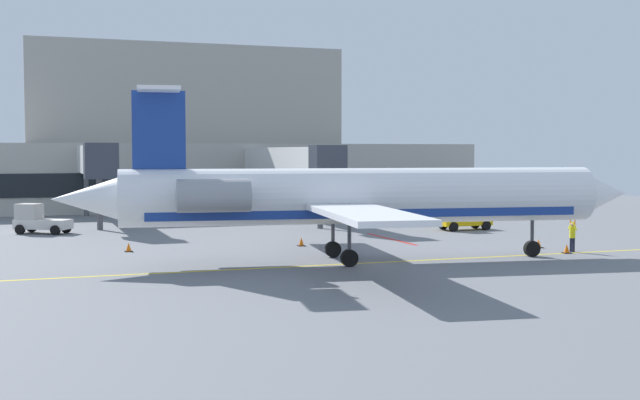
# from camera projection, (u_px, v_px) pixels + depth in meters

# --- Properties ---
(ground) EXTENTS (120.00, 120.00, 0.11)m
(ground) POSITION_uv_depth(u_px,v_px,m) (360.00, 265.00, 43.97)
(ground) COLOR slate
(terminal_building) EXTENTS (69.69, 16.37, 17.22)m
(terminal_building) POSITION_uv_depth(u_px,v_px,m) (159.00, 148.00, 88.28)
(terminal_building) COLOR #ADA89E
(terminal_building) RESTS_ON ground
(jet_bridge_west) EXTENTS (2.40, 18.68, 6.57)m
(jet_bridge_west) POSITION_uv_depth(u_px,v_px,m) (93.00, 161.00, 68.00)
(jet_bridge_west) COLOR silver
(jet_bridge_west) RESTS_ON ground
(jet_bridge_east) EXTENTS (2.40, 23.13, 6.41)m
(jet_bridge_east) POSITION_uv_depth(u_px,v_px,m) (289.00, 162.00, 71.28)
(jet_bridge_east) COLOR silver
(jet_bridge_east) RESTS_ON ground
(regional_jet) EXTENTS (31.89, 24.74, 9.14)m
(regional_jet) POSITION_uv_depth(u_px,v_px,m) (354.00, 197.00, 44.62)
(regional_jet) COLOR white
(regional_jet) RESTS_ON ground
(baggage_tug) EXTENTS (4.07, 1.91, 1.92)m
(baggage_tug) POSITION_uv_depth(u_px,v_px,m) (460.00, 218.00, 62.60)
(baggage_tug) COLOR #E5B20C
(baggage_tug) RESTS_ON ground
(pushback_tractor) EXTENTS (4.19, 3.37, 2.16)m
(pushback_tractor) POSITION_uv_depth(u_px,v_px,m) (38.00, 220.00, 59.98)
(pushback_tractor) COLOR silver
(pushback_tractor) RESTS_ON ground
(belt_loader) EXTENTS (3.65, 3.93, 1.91)m
(belt_loader) POSITION_uv_depth(u_px,v_px,m) (269.00, 209.00, 72.89)
(belt_loader) COLOR #1E4CB2
(belt_loader) RESTS_ON ground
(fuel_tank) EXTENTS (8.31, 3.01, 2.33)m
(fuel_tank) POSITION_uv_depth(u_px,v_px,m) (298.00, 201.00, 77.94)
(fuel_tank) COLOR white
(fuel_tank) RESTS_ON ground
(marshaller) EXTENTS (0.34, 0.83, 1.92)m
(marshaller) POSITION_uv_depth(u_px,v_px,m) (572.00, 236.00, 48.98)
(marshaller) COLOR #191E33
(marshaller) RESTS_ON ground
(safety_cone_alpha) EXTENTS (0.47, 0.47, 0.55)m
(safety_cone_alpha) POSITION_uv_depth(u_px,v_px,m) (301.00, 242.00, 52.12)
(safety_cone_alpha) COLOR orange
(safety_cone_alpha) RESTS_ON ground
(safety_cone_bravo) EXTENTS (0.47, 0.47, 0.55)m
(safety_cone_bravo) POSITION_uv_depth(u_px,v_px,m) (538.00, 244.00, 51.14)
(safety_cone_bravo) COLOR orange
(safety_cone_bravo) RESTS_ON ground
(safety_cone_charlie) EXTENTS (0.47, 0.47, 0.55)m
(safety_cone_charlie) POSITION_uv_depth(u_px,v_px,m) (129.00, 248.00, 49.16)
(safety_cone_charlie) COLOR orange
(safety_cone_charlie) RESTS_ON ground
(safety_cone_delta) EXTENTS (0.47, 0.47, 0.55)m
(safety_cone_delta) POSITION_uv_depth(u_px,v_px,m) (567.00, 249.00, 48.42)
(safety_cone_delta) COLOR orange
(safety_cone_delta) RESTS_ON ground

